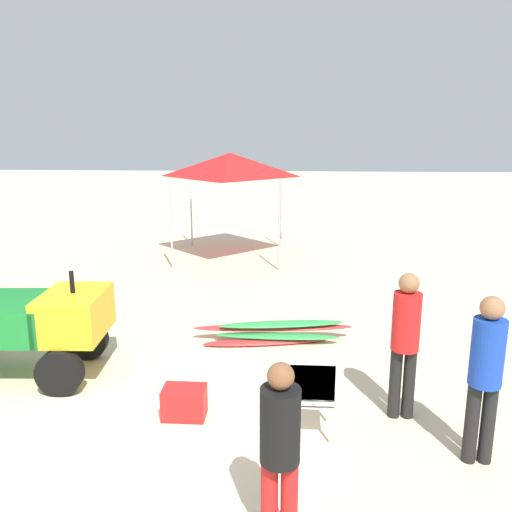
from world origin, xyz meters
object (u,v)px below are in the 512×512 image
surfboard_pile (274,332)px  popup_canopy (230,165)px  lifeguard_near_right (280,445)px  cooler_box (184,402)px  lifeguard_near_center (486,369)px  lifeguard_near_left (405,336)px  utility_cart (16,322)px  stacked_plastic_chairs (312,387)px

surfboard_pile → popup_canopy: popup_canopy is taller
lifeguard_near_right → cooler_box: (-1.16, 1.92, -0.74)m
surfboard_pile → popup_canopy: 6.40m
cooler_box → surfboard_pile: bearing=67.2°
surfboard_pile → lifeguard_near_center: bearing=-54.3°
lifeguard_near_left → lifeguard_near_center: bearing=-54.0°
utility_cart → lifeguard_near_center: 5.88m
stacked_plastic_chairs → cooler_box: 1.57m
surfboard_pile → popup_canopy: size_ratio=0.94×
utility_cart → cooler_box: (2.49, -0.94, -0.60)m
surfboard_pile → lifeguard_near_right: bearing=-87.7°
stacked_plastic_chairs → surfboard_pile: 2.78m
popup_canopy → utility_cart: bearing=-106.4°
utility_cart → popup_canopy: 7.73m
lifeguard_near_left → lifeguard_near_center: (0.61, -0.84, 0.01)m
utility_cart → lifeguard_near_center: lifeguard_near_center is taller
cooler_box → lifeguard_near_center: bearing=-11.8°
lifeguard_near_center → popup_canopy: 9.62m
lifeguard_near_center → lifeguard_near_right: bearing=-147.8°
surfboard_pile → lifeguard_near_right: (0.17, -4.29, 0.76)m
stacked_plastic_chairs → surfboard_pile: size_ratio=0.39×
utility_cart → surfboard_pile: utility_cart is taller
lifeguard_near_center → stacked_plastic_chairs: bearing=169.0°
lifeguard_near_right → lifeguard_near_center: bearing=32.2°
lifeguard_near_center → lifeguard_near_right: lifeguard_near_center is taller
stacked_plastic_chairs → lifeguard_near_right: (-0.31, -1.59, 0.32)m
stacked_plastic_chairs → lifeguard_near_center: (1.69, -0.33, 0.43)m
cooler_box → lifeguard_near_left: bearing=3.9°
stacked_plastic_chairs → cooler_box: size_ratio=2.02×
surfboard_pile → stacked_plastic_chairs: bearing=-79.8°
surfboard_pile → lifeguard_near_left: bearing=-54.4°
utility_cart → lifeguard_near_left: lifeguard_near_left is taller
surfboard_pile → cooler_box: size_ratio=5.16×
stacked_plastic_chairs → lifeguard_near_right: 1.65m
lifeguard_near_right → surfboard_pile: bearing=92.3°
lifeguard_near_left → cooler_box: size_ratio=3.50×
utility_cart → lifeguard_near_left: 5.11m
popup_canopy → cooler_box: (0.35, -8.18, -2.27)m
utility_cart → cooler_box: 2.73m
lifeguard_near_left → popup_canopy: 8.64m
stacked_plastic_chairs → popup_canopy: bearing=102.1°
lifeguard_near_left → lifeguard_near_center: lifeguard_near_center is taller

